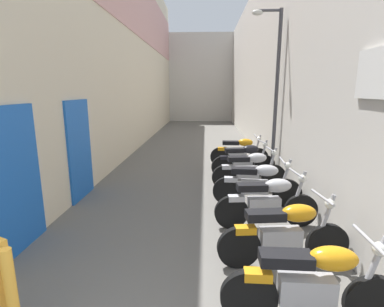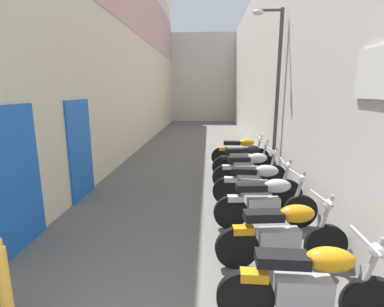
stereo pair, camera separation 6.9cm
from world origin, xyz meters
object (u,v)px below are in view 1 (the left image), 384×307
motorcycle_fifth (258,183)px  motorcycle_sixth (250,169)px  motorcycle_eighth (240,151)px  motorcycle_third (285,232)px  motorcycle_seventh (244,159)px  street_lamp (273,82)px  motorcycle_second (313,283)px  motorcycle_fourth (267,201)px

motorcycle_fifth → motorcycle_sixth: 1.11m
motorcycle_eighth → motorcycle_fifth: bearing=-90.0°
motorcycle_third → motorcycle_seventh: (-0.00, 4.32, 0.00)m
street_lamp → motorcycle_eighth: bearing=122.1°
motorcycle_fifth → motorcycle_eighth: same height
motorcycle_second → motorcycle_fifth: (-0.00, 3.22, 0.00)m
motorcycle_third → motorcycle_eighth: bearing=90.0°
motorcycle_fifth → motorcycle_fourth: bearing=-90.0°
motorcycle_seventh → motorcycle_sixth: bearing=-90.0°
motorcycle_fifth → motorcycle_second: bearing=-90.0°
motorcycle_fourth → motorcycle_fifth: bearing=90.0°
motorcycle_fourth → motorcycle_seventh: size_ratio=1.01×
street_lamp → motorcycle_second: bearing=-97.4°
motorcycle_second → motorcycle_sixth: 4.33m
motorcycle_second → motorcycle_sixth: (-0.00, 4.33, 0.00)m
motorcycle_third → motorcycle_eighth: same height
motorcycle_eighth → street_lamp: 2.48m
motorcycle_sixth → motorcycle_seventh: 1.05m
motorcycle_second → motorcycle_seventh: 5.38m
motorcycle_fourth → motorcycle_fifth: same height
street_lamp → motorcycle_sixth: bearing=-123.3°
motorcycle_sixth → street_lamp: bearing=56.7°
motorcycle_seventh → motorcycle_eighth: 1.12m
motorcycle_fifth → street_lamp: (0.70, 2.17, 2.11)m
motorcycle_fifth → motorcycle_eighth: (0.00, 3.28, 0.00)m
motorcycle_seventh → street_lamp: 2.22m
motorcycle_second → motorcycle_fourth: 2.22m
motorcycle_second → motorcycle_fourth: same height
motorcycle_seventh → motorcycle_eighth: (0.00, 1.12, 0.00)m
motorcycle_third → motorcycle_seventh: size_ratio=1.01×
motorcycle_second → motorcycle_third: (-0.00, 1.06, 0.00)m
motorcycle_third → motorcycle_sixth: bearing=90.0°
motorcycle_fifth → motorcycle_seventh: (-0.00, 2.16, 0.00)m
motorcycle_fourth → street_lamp: street_lamp is taller
motorcycle_second → motorcycle_sixth: size_ratio=1.00×
motorcycle_second → motorcycle_third: same height
motorcycle_sixth → motorcycle_eighth: same height
motorcycle_fourth → motorcycle_sixth: bearing=90.0°
motorcycle_seventh → motorcycle_fifth: bearing=-90.0°
motorcycle_fourth → street_lamp: bearing=77.6°
street_lamp → motorcycle_fifth: bearing=-107.8°
motorcycle_seventh → motorcycle_second: bearing=-90.0°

